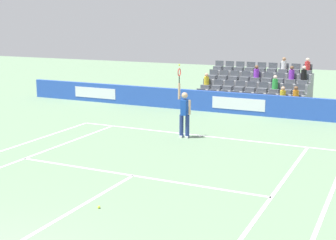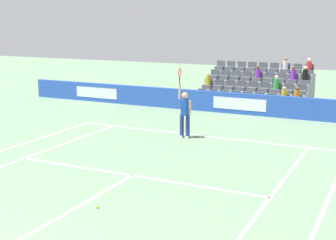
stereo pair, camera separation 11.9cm
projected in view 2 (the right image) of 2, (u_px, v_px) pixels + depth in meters
line_baseline at (202, 136)px, 19.03m from camera, size 10.97×0.10×0.01m
line_service at (132, 175)px, 14.20m from camera, size 8.23×0.10×0.01m
line_centre_service at (64, 214)px, 11.38m from camera, size 0.10×6.40×0.01m
line_singles_sideline_left at (15, 162)px, 15.55m from camera, size 0.10×11.89×0.01m
line_singles_sideline_right at (266, 204)px, 12.04m from camera, size 0.10×11.89×0.01m
line_doubles_sideline_right at (322, 213)px, 11.46m from camera, size 0.10×11.89×0.01m
line_centre_mark at (201, 136)px, 18.95m from camera, size 0.10×0.20×0.01m
sponsor_barrier at (240, 104)px, 23.26m from camera, size 24.72×0.22×1.03m
tennis_player at (185, 113)px, 18.55m from camera, size 0.53×0.38×2.85m
stadium_stand at (257, 92)px, 25.80m from camera, size 5.58×3.80×2.52m
loose_tennis_ball at (97, 207)px, 11.75m from camera, size 0.07×0.07×0.07m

